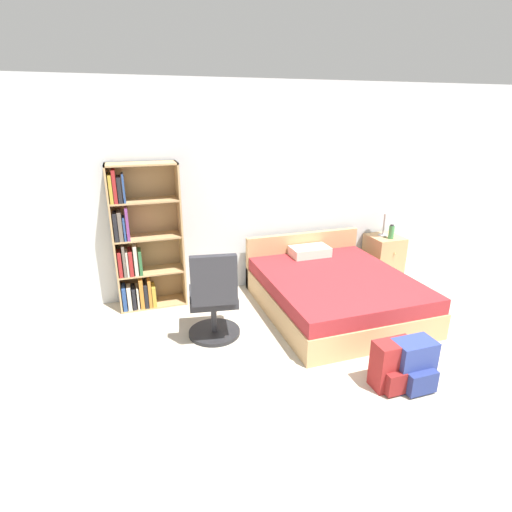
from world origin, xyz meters
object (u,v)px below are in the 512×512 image
at_px(bookshelf, 140,245).
at_px(backpack_blue, 413,365).
at_px(office_chair, 214,300).
at_px(nightstand, 383,256).
at_px(table_lamp, 386,208).
at_px(water_bottle, 391,232).
at_px(backpack_red, 393,366).
at_px(bed, 332,290).

bearing_deg(bookshelf, backpack_blue, -47.96).
xyz_separation_m(office_chair, nightstand, (2.67, 0.93, -0.15)).
bearing_deg(bookshelf, table_lamp, -1.16).
distance_m(water_bottle, backpack_red, 2.53).
bearing_deg(bed, water_bottle, 25.95).
relative_size(office_chair, water_bottle, 4.96).
xyz_separation_m(table_lamp, backpack_red, (-1.38, -2.19, -0.79)).
xyz_separation_m(office_chair, water_bottle, (2.67, 0.82, 0.24)).
distance_m(backpack_blue, backpack_red, 0.17).
relative_size(bookshelf, table_lamp, 3.45).
xyz_separation_m(bed, backpack_blue, (-0.05, -1.51, -0.03)).
bearing_deg(bookshelf, nightstand, -1.56).
bearing_deg(bed, office_chair, -170.89).
bearing_deg(backpack_red, backpack_blue, -13.80).
bearing_deg(backpack_red, office_chair, 135.75).
bearing_deg(water_bottle, bed, -154.05).
height_order(nightstand, table_lamp, table_lamp).
xyz_separation_m(bed, office_chair, (-1.48, -0.24, 0.20)).
height_order(table_lamp, backpack_red, table_lamp).
bearing_deg(nightstand, water_bottle, -89.39).
relative_size(backpack_blue, backpack_red, 1.00).
bearing_deg(water_bottle, table_lamp, 102.71).
relative_size(bed, backpack_red, 4.47).
relative_size(bookshelf, office_chair, 1.73).
height_order(nightstand, backpack_red, nightstand).
distance_m(table_lamp, backpack_red, 2.70).
bearing_deg(backpack_blue, water_bottle, 59.38).
distance_m(office_chair, nightstand, 2.83).
height_order(water_bottle, backpack_red, water_bottle).
distance_m(bed, backpack_red, 1.49).
xyz_separation_m(table_lamp, water_bottle, (0.03, -0.14, -0.31)).
xyz_separation_m(office_chair, backpack_blue, (1.43, -1.27, -0.24)).
distance_m(nightstand, water_bottle, 0.40).
xyz_separation_m(office_chair, table_lamp, (2.64, 0.96, 0.56)).
xyz_separation_m(backpack_blue, backpack_red, (-0.17, 0.04, -0.00)).
bearing_deg(bed, nightstand, 30.27).
relative_size(nightstand, backpack_red, 1.37).
relative_size(bookshelf, bed, 0.89).
height_order(office_chair, nightstand, office_chair).
xyz_separation_m(bookshelf, office_chair, (0.64, -1.02, -0.34)).
bearing_deg(office_chair, nightstand, 19.24).
distance_m(bookshelf, bed, 2.32).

